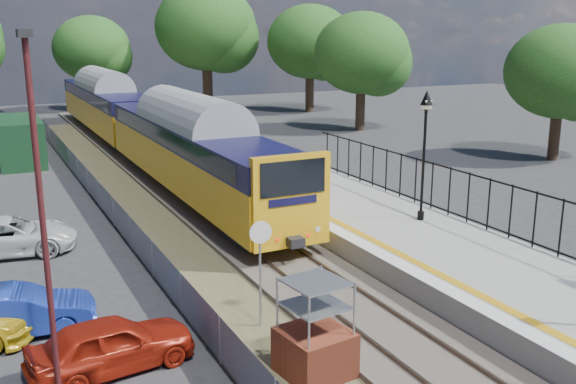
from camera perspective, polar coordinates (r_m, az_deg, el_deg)
ground at (r=16.39m, az=9.58°, el=-13.21°), size 120.00×120.00×0.00m
track_bed at (r=24.06m, az=-4.88°, el=-3.78°), size 5.90×80.00×0.29m
platform at (r=24.58m, az=6.76°, el=-2.57°), size 5.00×70.00×0.90m
platform_edge at (r=23.43m, az=2.54°, el=-2.16°), size 0.90×70.00×0.01m
victorian_lamp_north at (r=22.80m, az=12.11°, el=5.82°), size 0.44×0.44×4.60m
palisade_fence at (r=21.42m, az=20.63°, el=-2.05°), size 0.12×26.00×2.00m
wire_fence at (r=25.08m, az=-14.83°, el=-2.25°), size 0.06×52.00×1.20m
tree_line at (r=54.64m, az=-15.95°, el=12.71°), size 56.80×43.80×11.88m
train at (r=39.18m, az=-13.21°, el=6.25°), size 2.82×40.83×3.51m
brick_plinth at (r=14.38m, az=2.42°, el=-12.20°), size 1.59×1.59×2.29m
speed_sign at (r=16.19m, az=-2.47°, el=-5.68°), size 0.59×0.11×2.91m
carpark_lamp at (r=13.08m, az=-21.10°, el=-1.10°), size 0.25×0.50×7.51m
car_red at (r=15.33m, az=-15.42°, el=-12.92°), size 3.88×1.95×1.27m
car_blue at (r=17.75m, az=-22.87°, el=-9.77°), size 3.88×1.76×1.24m
car_white at (r=24.02m, az=-23.71°, el=-3.62°), size 4.87×2.78×1.28m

